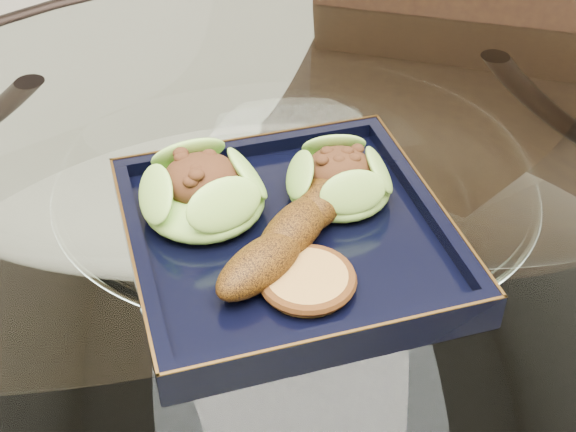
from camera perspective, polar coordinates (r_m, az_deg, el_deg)
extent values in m
cylinder|color=white|center=(0.75, 0.53, -0.13)|extent=(1.10, 1.10, 0.01)
torus|color=black|center=(0.75, 0.53, -0.13)|extent=(1.13, 1.13, 0.02)
cylinder|color=black|center=(1.26, 11.70, -4.51)|extent=(0.04, 0.04, 0.75)
cylinder|color=black|center=(1.23, -14.34, -6.46)|extent=(0.04, 0.04, 0.75)
cube|color=black|center=(1.13, 9.41, -3.84)|extent=(0.54, 0.54, 0.04)
cube|color=black|center=(1.13, 12.06, 12.72)|extent=(0.38, 0.17, 0.46)
cylinder|color=black|center=(1.44, 2.16, -4.98)|extent=(0.03, 0.03, 0.45)
cylinder|color=black|center=(1.44, 16.42, -7.27)|extent=(0.03, 0.03, 0.45)
cube|color=black|center=(0.70, 0.00, -1.90)|extent=(0.31, 0.31, 0.02)
ellipsoid|color=#64AB31|center=(0.71, -6.06, 1.48)|extent=(0.12, 0.12, 0.04)
ellipsoid|color=#5D8F29|center=(0.72, 3.65, 2.42)|extent=(0.12, 0.12, 0.03)
ellipsoid|color=#563109|center=(0.67, 0.44, -0.93)|extent=(0.15, 0.17, 0.04)
cylinder|color=#BB903E|center=(0.64, 1.38, -4.64)|extent=(0.08, 0.08, 0.01)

